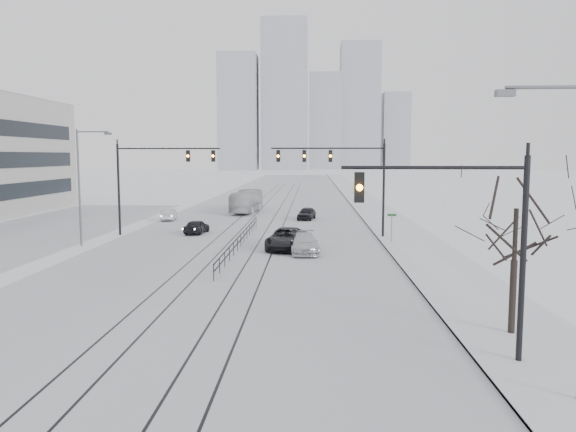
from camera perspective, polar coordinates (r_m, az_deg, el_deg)
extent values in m
cube|color=silver|center=(73.03, -1.86, 0.67)|extent=(22.00, 260.00, 0.02)
cube|color=silver|center=(73.26, 8.73, 0.68)|extent=(5.00, 260.00, 0.16)
cube|color=gray|center=(73.04, 6.82, 0.67)|extent=(0.10, 260.00, 0.12)
cube|color=silver|center=(54.32, -25.53, -1.82)|extent=(14.00, 60.00, 0.03)
cube|color=black|center=(53.56, -6.23, -1.35)|extent=(0.10, 180.00, 0.01)
cube|color=black|center=(53.37, -4.74, -1.36)|extent=(0.10, 180.00, 0.01)
cube|color=black|center=(53.12, -2.17, -1.38)|extent=(0.10, 180.00, 0.01)
cube|color=black|center=(53.03, -0.66, -1.39)|extent=(0.10, 180.00, 0.01)
cube|color=#9EA2AE|center=(275.55, -5.05, 10.41)|extent=(18.00, 18.00, 55.00)
cube|color=#9EA2AE|center=(282.31, -0.32, 12.06)|extent=(22.00, 22.00, 72.00)
cube|color=#9EA2AE|center=(289.07, 3.77, 9.52)|extent=(16.00, 16.00, 48.00)
cube|color=#9EA2AE|center=(298.56, 7.27, 10.92)|extent=(20.00, 20.00, 64.00)
cube|color=#9EA2AE|center=(308.01, 10.86, 8.47)|extent=(14.00, 14.00, 40.00)
cylinder|color=black|center=(20.06, 22.75, -4.34)|extent=(0.20, 0.20, 7.00)
cylinder|color=black|center=(18.91, 14.57, 4.78)|extent=(6.00, 0.12, 0.12)
cube|color=black|center=(18.59, 7.25, 2.90)|extent=(0.32, 0.24, 1.00)
sphere|color=orange|center=(18.45, 7.29, 2.88)|extent=(0.22, 0.22, 0.22)
cylinder|color=black|center=(47.97, 9.69, 2.50)|extent=(0.20, 0.20, 8.00)
cylinder|color=black|center=(47.51, 4.04, 6.88)|extent=(9.50, 0.12, 0.12)
cube|color=black|center=(47.58, -1.00, 6.11)|extent=(0.32, 0.24, 1.00)
sphere|color=orange|center=(47.44, -1.01, 6.11)|extent=(0.22, 0.22, 0.22)
cube|color=black|center=(47.50, 1.67, 6.11)|extent=(0.32, 0.24, 1.00)
sphere|color=orange|center=(47.36, 1.66, 6.11)|extent=(0.22, 0.22, 0.22)
cube|color=black|center=(47.52, 4.33, 6.10)|extent=(0.32, 0.24, 1.00)
sphere|color=orange|center=(47.38, 4.34, 6.10)|extent=(0.22, 0.22, 0.22)
cylinder|color=black|center=(51.45, -16.82, 2.57)|extent=(0.20, 0.20, 8.00)
cylinder|color=black|center=(50.06, -12.04, 6.73)|extent=(9.00, 0.12, 0.12)
cube|color=black|center=(49.24, -7.60, 6.06)|extent=(0.32, 0.24, 1.00)
sphere|color=orange|center=(49.10, -7.63, 6.06)|extent=(0.22, 0.22, 0.22)
cube|color=black|center=(49.67, -10.12, 6.02)|extent=(0.32, 0.24, 1.00)
sphere|color=orange|center=(49.53, -10.15, 6.02)|extent=(0.22, 0.22, 0.22)
cylinder|color=#595B60|center=(16.84, 25.16, 11.75)|extent=(2.40, 0.10, 0.10)
cube|color=#595B60|center=(16.41, 21.19, 11.56)|extent=(0.50, 0.25, 0.18)
cylinder|color=#595B60|center=(46.19, -20.45, 2.68)|extent=(0.16, 0.16, 9.00)
cylinder|color=#595B60|center=(45.70, -19.26, 8.09)|extent=(2.40, 0.10, 0.10)
cube|color=#595B60|center=(45.27, -17.83, 7.97)|extent=(0.50, 0.25, 0.18)
cylinder|color=black|center=(23.50, 21.85, -7.80)|extent=(0.26, 0.26, 3.00)
cylinder|color=black|center=(23.08, 22.07, -2.36)|extent=(0.18, 0.18, 2.50)
cube|color=black|center=(43.26, -4.82, -1.89)|extent=(0.06, 24.00, 0.06)
cube|color=black|center=(43.32, -4.82, -2.41)|extent=(0.06, 24.00, 0.06)
cylinder|color=#595B60|center=(45.31, 10.48, -1.28)|extent=(0.06, 0.06, 2.40)
cube|color=#0C4C19|center=(45.19, 10.51, 0.10)|extent=(0.70, 0.04, 0.18)
imported|color=black|center=(50.95, -9.26, -1.09)|extent=(1.96, 3.87, 1.26)
imported|color=silver|center=(62.02, -12.00, 0.14)|extent=(1.78, 3.96, 1.26)
imported|color=black|center=(42.04, -0.15, -2.33)|extent=(3.22, 5.89, 1.57)
imported|color=silver|center=(40.32, 1.65, -2.81)|extent=(2.29, 4.95, 1.40)
imported|color=black|center=(61.41, 1.90, 0.26)|extent=(2.29, 4.19, 1.35)
imported|color=#B8BBBD|center=(69.21, -4.21, 1.48)|extent=(3.14, 9.94, 2.72)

